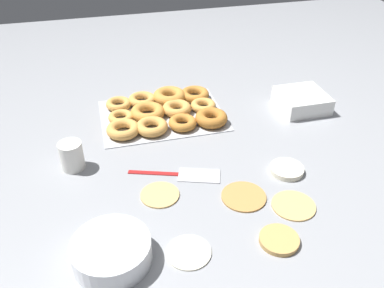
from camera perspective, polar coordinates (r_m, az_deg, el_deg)
name	(u,v)px	position (r m, az deg, el deg)	size (l,w,h in m)	color
ground_plane	(217,178)	(1.11, 3.59, -4.77)	(3.00, 3.00, 0.00)	gray
pancake_0	(244,196)	(1.05, 7.27, -7.22)	(0.11, 0.11, 0.01)	#B27F42
pancake_1	(279,240)	(0.96, 12.13, -13.01)	(0.09, 0.09, 0.01)	tan
pancake_2	(189,252)	(0.92, -0.47, -14.86)	(0.10, 0.10, 0.01)	silver
pancake_3	(160,194)	(1.05, -4.54, -7.02)	(0.10, 0.10, 0.01)	tan
pancake_4	(294,205)	(1.05, 14.07, -8.28)	(0.11, 0.11, 0.01)	tan
pancake_5	(287,169)	(1.15, 13.16, -3.50)	(0.09, 0.09, 0.02)	silver
donut_tray	(164,111)	(1.37, -3.93, 4.64)	(0.41, 0.30, 0.04)	#ADAFB5
batter_bowl	(112,251)	(0.90, -11.23, -14.58)	(0.17, 0.17, 0.05)	white
container_stack	(302,101)	(1.46, 15.14, 5.89)	(0.16, 0.16, 0.06)	white
paper_cup	(72,156)	(1.16, -16.54, -1.59)	(0.06, 0.06, 0.08)	white
spatula	(189,175)	(1.11, -0.43, -4.31)	(0.25, 0.12, 0.01)	maroon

